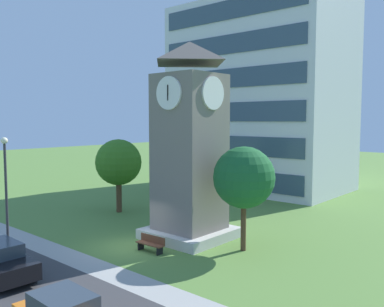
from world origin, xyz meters
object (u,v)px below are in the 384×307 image
(park_bench, at_px, (151,243))
(parked_car_black, at_px, (0,261))
(clock_tower, at_px, (190,151))
(tree_near_tower, at_px, (118,163))
(street_lamp, at_px, (6,182))
(tree_by_building, at_px, (244,178))

(park_bench, bearing_deg, parked_car_black, -107.18)
(clock_tower, xyz_separation_m, tree_near_tower, (-8.92, 1.66, -1.45))
(tree_near_tower, bearing_deg, street_lamp, -72.49)
(tree_by_building, bearing_deg, clock_tower, -178.14)
(clock_tower, xyz_separation_m, tree_by_building, (3.87, 0.13, -1.28))
(park_bench, height_order, parked_car_black, parked_car_black)
(park_bench, height_order, street_lamp, street_lamp)
(street_lamp, bearing_deg, parked_car_black, -29.45)
(street_lamp, distance_m, tree_by_building, 12.97)
(street_lamp, bearing_deg, tree_near_tower, 107.51)
(tree_near_tower, distance_m, parked_car_black, 14.46)
(tree_by_building, bearing_deg, parked_car_black, -118.76)
(clock_tower, xyz_separation_m, park_bench, (0.18, -3.43, -4.91))
(tree_near_tower, relative_size, tree_by_building, 0.99)
(clock_tower, relative_size, tree_near_tower, 2.07)
(tree_by_building, height_order, parked_car_black, tree_by_building)
(park_bench, xyz_separation_m, tree_near_tower, (-9.11, 5.09, 3.46))
(street_lamp, bearing_deg, park_bench, 41.70)
(tree_near_tower, xyz_separation_m, parked_car_black, (6.86, -12.35, -3.06))
(tree_near_tower, bearing_deg, park_bench, -29.22)
(tree_near_tower, height_order, tree_by_building, tree_by_building)
(clock_tower, distance_m, parked_car_black, 11.78)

